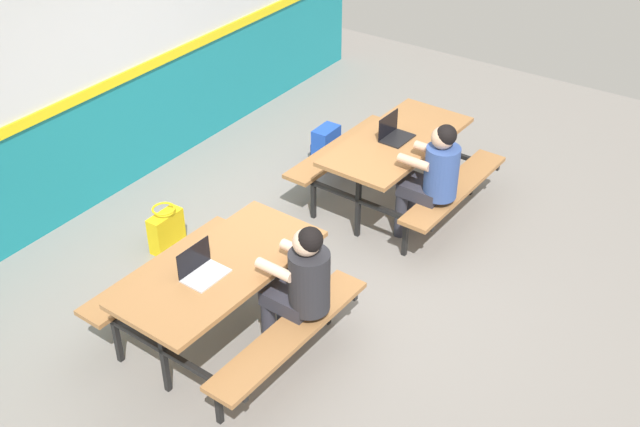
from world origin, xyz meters
The scene contains 10 objects.
ground_plane centered at (0.00, 0.00, -0.01)m, with size 10.00×10.00×0.02m, color gray.
accent_backdrop centered at (0.00, 2.32, 1.25)m, with size 8.00×0.14×2.60m.
picnic_table_left centered at (-1.21, -0.07, 0.57)m, with size 1.66×1.61×0.74m.
picnic_table_right centered at (1.21, -0.17, 0.57)m, with size 1.66×1.61×0.74m.
student_nearer centered at (-1.00, -0.63, 0.71)m, with size 0.37×0.53×1.21m.
student_further centered at (0.88, -0.71, 0.71)m, with size 0.37×0.53×1.21m.
laptop_silver centered at (-1.36, -0.02, 0.79)m, with size 0.33×0.23×0.22m.
laptop_dark centered at (1.20, -0.13, 0.79)m, with size 0.33×0.23×0.22m.
backpack_dark centered at (1.49, 0.83, 0.22)m, with size 0.30×0.22×0.44m.
tote_bag_bright centered at (-0.56, 1.18, 0.19)m, with size 0.34×0.21×0.43m.
Camera 1 is at (-4.56, -3.23, 4.24)m, focal length 44.15 mm.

